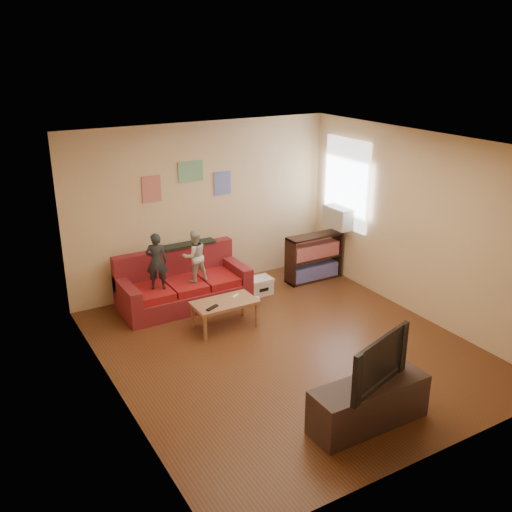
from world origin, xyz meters
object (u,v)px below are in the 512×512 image
child_b (194,256)px  television (372,359)px  sofa (183,286)px  coffee_table (225,305)px  tv_stand (369,404)px  child_a (157,261)px  file_box (260,286)px  bookshelf (314,260)px

child_b → television: child_b is taller
sofa → television: (0.50, -3.77, 0.49)m
coffee_table → tv_stand: size_ratio=0.68×
sofa → tv_stand: bearing=-82.5°
child_a → television: child_a is taller
file_box → tv_stand: 3.57m
coffee_table → bookshelf: (2.13, 0.83, 0.01)m
sofa → coffee_table: sofa is taller
sofa → file_box: 1.26m
sofa → bookshelf: (2.33, -0.21, 0.07)m
television → bookshelf: bearing=45.0°
child_b → tv_stand: size_ratio=0.61×
coffee_table → television: size_ratio=0.91×
child_b → bookshelf: (2.18, -0.04, -0.46)m
sofa → tv_stand: sofa is taller
child_b → coffee_table: child_b is taller
sofa → child_b: bearing=-48.5°
sofa → tv_stand: 3.81m
file_box → television: bearing=-101.6°
child_a → tv_stand: bearing=129.2°
coffee_table → bookshelf: size_ratio=0.90×
sofa → bookshelf: bearing=-5.2°
sofa → child_a: child_a is taller
television → coffee_table: bearing=78.5°
coffee_table → tv_stand: tv_stand is taller
tv_stand → television: television is taller
child_b → file_box: 1.27m
bookshelf → tv_stand: bookshelf is taller
sofa → file_box: bearing=-13.0°
sofa → child_a: 0.73m
child_b → coffee_table: (0.05, -0.88, -0.47)m
coffee_table → bookshelf: bearing=21.3°
television → child_a: bearing=87.0°
bookshelf → child_a: bearing=179.1°
tv_stand → television: bearing=0.0°
child_b → file_box: (1.07, -0.11, -0.68)m
sofa → child_b: child_b is taller
coffee_table → child_b: bearing=93.3°
tv_stand → child_b: bearing=95.7°
child_b → tv_stand: child_b is taller
bookshelf → file_box: bearing=-176.4°
sofa → child_a: size_ratio=2.28×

